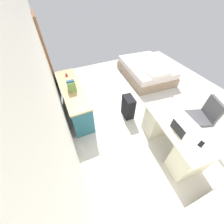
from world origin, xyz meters
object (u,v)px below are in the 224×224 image
at_px(cell_phone_near_laptop, 201,144).
at_px(laptop, 179,130).
at_px(desk, 173,136).
at_px(credenza, 75,100).
at_px(bed, 146,70).
at_px(computer_mouse, 172,120).
at_px(figurine_small, 66,74).
at_px(suitcase_black, 128,107).
at_px(office_chair, 200,119).

bearing_deg(cell_phone_near_laptop, laptop, 9.71).
relative_size(desk, credenza, 0.83).
height_order(desk, credenza, credenza).
relative_size(bed, computer_mouse, 20.09).
bearing_deg(bed, computer_mouse, 153.87).
height_order(desk, computer_mouse, computer_mouse).
distance_m(credenza, laptop, 2.48).
bearing_deg(figurine_small, laptop, -151.21).
xyz_separation_m(bed, suitcase_black, (-1.42, 1.50, 0.05)).
distance_m(bed, cell_phone_near_laptop, 3.28).
distance_m(desk, credenza, 2.44).
height_order(credenza, bed, credenza).
bearing_deg(bed, cell_phone_near_laptop, 159.98).
distance_m(office_chair, cell_phone_near_laptop, 0.99).
bearing_deg(desk, figurine_small, 31.91).
distance_m(office_chair, laptop, 1.02).
relative_size(laptop, cell_phone_near_laptop, 2.43).
height_order(bed, figurine_small, figurine_small).
xyz_separation_m(desk, laptop, (-0.10, 0.12, 0.40)).
height_order(credenza, suitcase_black, credenza).
bearing_deg(laptop, cell_phone_near_laptop, -154.69).
bearing_deg(office_chair, suitcase_black, 46.74).
distance_m(laptop, computer_mouse, 0.27).
bearing_deg(suitcase_black, computer_mouse, -159.07).
distance_m(computer_mouse, figurine_small, 2.73).
bearing_deg(office_chair, figurine_small, 44.71).
xyz_separation_m(computer_mouse, figurine_small, (2.30, 1.47, 0.08)).
distance_m(cell_phone_near_laptop, figurine_small, 3.29).
bearing_deg(laptop, office_chair, -78.10).
height_order(credenza, laptop, laptop).
relative_size(desk, laptop, 4.54).
bearing_deg(suitcase_black, cell_phone_near_laptop, -161.64).
relative_size(office_chair, computer_mouse, 9.40).
height_order(office_chair, figurine_small, office_chair).
distance_m(suitcase_black, computer_mouse, 1.17).
xyz_separation_m(laptop, computer_mouse, (0.25, -0.07, -0.03)).
height_order(desk, cell_phone_near_laptop, cell_phone_near_laptop).
bearing_deg(bed, suitcase_black, 133.25).
xyz_separation_m(credenza, cell_phone_near_laptop, (-2.34, -1.56, 0.36)).
distance_m(desk, laptop, 0.43).
relative_size(desk, computer_mouse, 14.97).
relative_size(suitcase_black, cell_phone_near_laptop, 4.38).
bearing_deg(cell_phone_near_laptop, desk, -10.86).
xyz_separation_m(credenza, bed, (0.70, -2.67, -0.14)).
bearing_deg(figurine_small, bed, -86.71).
relative_size(office_chair, bed, 0.47).
height_order(credenza, figurine_small, figurine_small).
xyz_separation_m(desk, office_chair, (0.09, -0.81, 0.03)).
xyz_separation_m(suitcase_black, computer_mouse, (-1.04, -0.30, 0.46)).
distance_m(office_chair, bed, 2.54).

